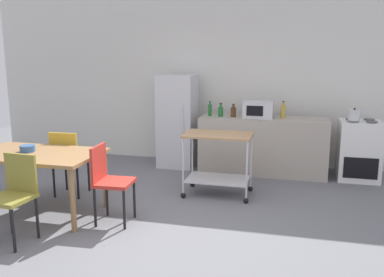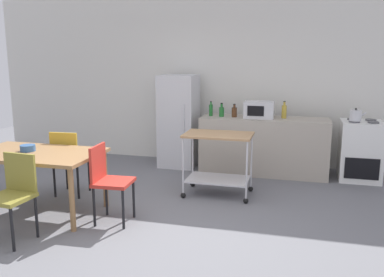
{
  "view_description": "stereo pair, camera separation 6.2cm",
  "coord_description": "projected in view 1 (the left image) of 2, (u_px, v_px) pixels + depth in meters",
  "views": [
    {
      "loc": [
        1.38,
        -3.95,
        1.88
      ],
      "look_at": [
        0.08,
        1.2,
        0.8
      ],
      "focal_mm": 38.61,
      "sensor_mm": 36.0,
      "label": 1
    },
    {
      "loc": [
        1.44,
        -3.93,
        1.88
      ],
      "look_at": [
        0.08,
        1.2,
        0.8
      ],
      "focal_mm": 38.61,
      "sensor_mm": 36.0,
      "label": 2
    }
  ],
  "objects": [
    {
      "name": "kitchen_counter",
      "position": [
        263.0,
        145.0,
        6.62
      ],
      "size": [
        2.0,
        0.64,
        0.9
      ],
      "primitive_type": "cube",
      "color": "#A89E8E",
      "rests_on": "ground_plane"
    },
    {
      "name": "ground_plane",
      "position": [
        158.0,
        232.0,
        4.46
      ],
      "size": [
        12.0,
        12.0,
        0.0
      ],
      "primitive_type": "plane",
      "color": "slate"
    },
    {
      "name": "chair_olive",
      "position": [
        14.0,
        192.0,
        4.17
      ],
      "size": [
        0.43,
        0.43,
        0.89
      ],
      "rotation": [
        0.0,
        0.0,
        -0.08
      ],
      "color": "olive",
      "rests_on": "ground_plane"
    },
    {
      "name": "bottle_wine",
      "position": [
        283.0,
        111.0,
        6.48
      ],
      "size": [
        0.08,
        0.08,
        0.27
      ],
      "color": "gold",
      "rests_on": "kitchen_counter"
    },
    {
      "name": "bottle_olive_oil",
      "position": [
        221.0,
        111.0,
        6.64
      ],
      "size": [
        0.08,
        0.08,
        0.22
      ],
      "color": "#1E6628",
      "rests_on": "kitchen_counter"
    },
    {
      "name": "kettle",
      "position": [
        354.0,
        115.0,
        6.11
      ],
      "size": [
        0.24,
        0.17,
        0.19
      ],
      "color": "silver",
      "rests_on": "stove_oven"
    },
    {
      "name": "dining_table",
      "position": [
        36.0,
        159.0,
        4.87
      ],
      "size": [
        1.5,
        0.9,
        0.75
      ],
      "color": "olive",
      "rests_on": "ground_plane"
    },
    {
      "name": "microwave",
      "position": [
        258.0,
        110.0,
        6.51
      ],
      "size": [
        0.46,
        0.35,
        0.26
      ],
      "color": "silver",
      "rests_on": "kitchen_counter"
    },
    {
      "name": "back_wall",
      "position": [
        216.0,
        80.0,
        7.21
      ],
      "size": [
        8.4,
        0.12,
        2.9
      ],
      "primitive_type": "cube",
      "color": "silver",
      "rests_on": "ground_plane"
    },
    {
      "name": "bottle_soy_sauce",
      "position": [
        210.0,
        110.0,
        6.71
      ],
      "size": [
        0.06,
        0.06,
        0.24
      ],
      "color": "#1E6628",
      "rests_on": "kitchen_counter"
    },
    {
      "name": "stove_oven",
      "position": [
        359.0,
        150.0,
        6.29
      ],
      "size": [
        0.6,
        0.61,
        0.92
      ],
      "color": "white",
      "rests_on": "ground_plane"
    },
    {
      "name": "chair_mustard",
      "position": [
        68.0,
        159.0,
        5.51
      ],
      "size": [
        0.43,
        0.43,
        0.89
      ],
      "rotation": [
        0.0,
        0.0,
        3.21
      ],
      "color": "gold",
      "rests_on": "ground_plane"
    },
    {
      "name": "kitchen_cart",
      "position": [
        218.0,
        154.0,
        5.54
      ],
      "size": [
        0.91,
        0.57,
        0.85
      ],
      "color": "#A37A51",
      "rests_on": "ground_plane"
    },
    {
      "name": "fruit_bowl",
      "position": [
        28.0,
        148.0,
        4.9
      ],
      "size": [
        0.18,
        0.18,
        0.07
      ],
      "primitive_type": "cylinder",
      "color": "#33598C",
      "rests_on": "dining_table"
    },
    {
      "name": "chair_red",
      "position": [
        109.0,
        178.0,
        4.64
      ],
      "size": [
        0.42,
        0.42,
        0.89
      ],
      "rotation": [
        0.0,
        0.0,
        1.63
      ],
      "color": "#B72D23",
      "rests_on": "ground_plane"
    },
    {
      "name": "bottle_sesame_oil",
      "position": [
        233.0,
        112.0,
        6.6
      ],
      "size": [
        0.08,
        0.08,
        0.21
      ],
      "color": "#4C2D19",
      "rests_on": "kitchen_counter"
    },
    {
      "name": "refrigerator",
      "position": [
        178.0,
        121.0,
        7.0
      ],
      "size": [
        0.6,
        0.63,
        1.55
      ],
      "color": "silver",
      "rests_on": "ground_plane"
    }
  ]
}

